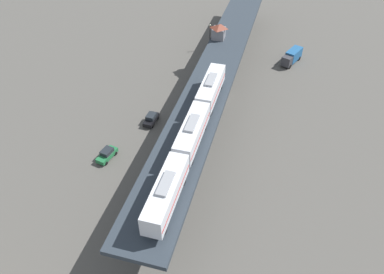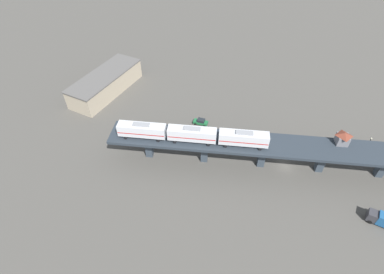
{
  "view_description": "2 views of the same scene",
  "coord_description": "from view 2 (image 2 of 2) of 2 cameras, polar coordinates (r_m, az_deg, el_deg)",
  "views": [
    {
      "loc": [
        -30.2,
        61.15,
        47.47
      ],
      "look_at": [
        -7.85,
        23.41,
        9.4
      ],
      "focal_mm": 35.0,
      "sensor_mm": 36.0,
      "label": 1
    },
    {
      "loc": [
        -58.12,
        3.01,
        59.99
      ],
      "look_at": [
        -7.85,
        23.41,
        9.4
      ],
      "focal_mm": 28.0,
      "sensor_mm": 36.0,
      "label": 2
    }
  ],
  "objects": [
    {
      "name": "street_lamp",
      "position": [
        92.2,
        30.41,
        -1.42
      ],
      "size": [
        0.44,
        0.44,
        6.94
      ],
      "color": "black",
      "rests_on": "ground"
    },
    {
      "name": "ground_plane",
      "position": [
        83.58,
        17.23,
        -5.44
      ],
      "size": [
        400.0,
        400.0,
        0.0
      ],
      "primitive_type": "plane",
      "color": "#4C4944"
    },
    {
      "name": "street_car_black",
      "position": [
        88.7,
        9.07,
        0.6
      ],
      "size": [
        2.71,
        4.68,
        1.89
      ],
      "color": "black",
      "rests_on": "ground"
    },
    {
      "name": "subway_train",
      "position": [
        73.48,
        0.0,
        0.59
      ],
      "size": [
        12.51,
        36.62,
        4.45
      ],
      "color": "silver",
      "rests_on": "elevated_viaduct"
    },
    {
      "name": "signal_hut",
      "position": [
        82.4,
        26.83,
        -0.14
      ],
      "size": [
        3.96,
        3.96,
        3.4
      ],
      "color": "slate",
      "rests_on": "elevated_viaduct"
    },
    {
      "name": "street_car_green",
      "position": [
        91.76,
        1.68,
        2.92
      ],
      "size": [
        2.17,
        4.5,
        1.89
      ],
      "color": "#1E6638",
      "rests_on": "ground"
    },
    {
      "name": "elevated_viaduct",
      "position": [
        78.9,
        18.36,
        -2.16
      ],
      "size": [
        32.36,
        90.96,
        7.9
      ],
      "color": "#283039",
      "rests_on": "ground"
    },
    {
      "name": "warehouse_building",
      "position": [
        108.63,
        -16.08,
        9.82
      ],
      "size": [
        29.37,
        12.77,
        6.8
      ],
      "color": "tan",
      "rests_on": "ground"
    }
  ]
}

